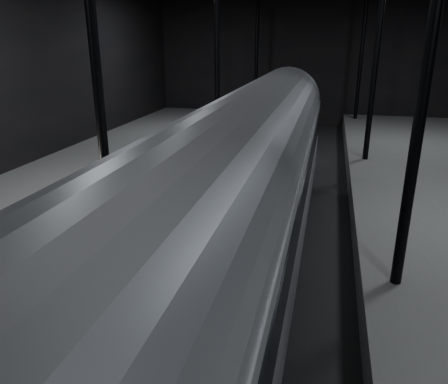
% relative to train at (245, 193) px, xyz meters
% --- Properties ---
extents(ground, '(44.00, 44.00, 0.00)m').
position_rel_train_xyz_m(ground, '(0.00, 3.99, -3.00)').
color(ground, black).
rests_on(ground, ground).
extents(platform_left, '(9.00, 43.80, 1.00)m').
position_rel_train_xyz_m(platform_left, '(-7.50, 3.99, -2.50)').
color(platform_left, '#595956').
rests_on(platform_left, ground).
extents(tactile_strip, '(0.50, 43.80, 0.01)m').
position_rel_train_xyz_m(tactile_strip, '(-3.25, 3.99, -1.99)').
color(tactile_strip, '#7F6217').
rests_on(tactile_strip, platform_left).
extents(track, '(2.40, 43.00, 0.24)m').
position_rel_train_xyz_m(track, '(0.00, 3.99, -2.93)').
color(track, '#3F3328').
rests_on(track, ground).
extents(train, '(3.01, 20.10, 5.37)m').
position_rel_train_xyz_m(train, '(0.00, 0.00, 0.00)').
color(train, '#929499').
rests_on(train, ground).
extents(woman, '(0.72, 0.52, 1.86)m').
position_rel_train_xyz_m(woman, '(-5.40, 2.40, -1.07)').
color(woman, tan).
rests_on(woman, platform_left).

